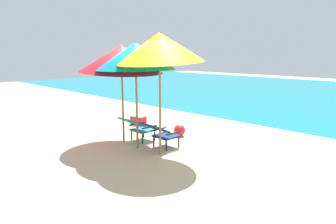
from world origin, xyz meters
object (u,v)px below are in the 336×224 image
at_px(lounge_chair_left, 138,126).
at_px(lounge_chair_right, 161,132).
at_px(beach_umbrella_left, 121,59).
at_px(beach_umbrella_right, 160,48).
at_px(cooler_box, 138,119).
at_px(beach_umbrella_center, 136,56).
at_px(beach_ball, 179,130).

bearing_deg(lounge_chair_left, lounge_chair_right, 0.89).
relative_size(beach_umbrella_left, beach_umbrella_right, 0.91).
height_order(lounge_chair_left, cooler_box, lounge_chair_left).
height_order(lounge_chair_right, beach_umbrella_center, beach_umbrella_center).
distance_m(lounge_chair_right, cooler_box, 2.63).
bearing_deg(beach_umbrella_center, beach_umbrella_right, 6.09).
height_order(lounge_chair_right, beach_umbrella_right, beach_umbrella_right).
bearing_deg(lounge_chair_right, lounge_chair_left, -179.11).
bearing_deg(beach_umbrella_left, lounge_chair_left, 33.53).
height_order(beach_umbrella_center, beach_umbrella_right, beach_umbrella_right).
xyz_separation_m(beach_umbrella_center, cooler_box, (-1.88, 1.60, -2.02)).
bearing_deg(beach_umbrella_right, lounge_chair_left, 165.96).
distance_m(lounge_chair_left, cooler_box, 1.94).
bearing_deg(lounge_chair_left, beach_umbrella_left, -146.47).
bearing_deg(cooler_box, beach_umbrella_right, -30.39).
relative_size(lounge_chair_right, beach_ball, 2.78).
bearing_deg(lounge_chair_right, beach_umbrella_center, -139.52).
bearing_deg(beach_umbrella_right, beach_umbrella_center, -173.91).
xyz_separation_m(lounge_chair_left, beach_umbrella_center, (0.41, -0.36, 1.78)).
height_order(lounge_chair_left, beach_umbrella_left, beach_umbrella_left).
distance_m(beach_umbrella_left, beach_umbrella_center, 0.75).
distance_m(beach_umbrella_center, beach_umbrella_right, 0.74).
relative_size(lounge_chair_left, lounge_chair_right, 1.00).
xyz_separation_m(beach_umbrella_right, beach_ball, (-0.72, 1.43, -2.21)).
bearing_deg(beach_umbrella_left, beach_ball, 62.05).
distance_m(beach_umbrella_left, beach_umbrella_right, 1.47).
relative_size(lounge_chair_left, beach_umbrella_left, 0.35).
bearing_deg(cooler_box, lounge_chair_left, -40.14).
bearing_deg(beach_umbrella_center, beach_umbrella_left, 168.94).
xyz_separation_m(beach_umbrella_left, beach_umbrella_center, (0.73, -0.14, 0.07)).
height_order(beach_umbrella_left, beach_umbrella_right, beach_umbrella_right).
relative_size(beach_umbrella_center, cooler_box, 5.02).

